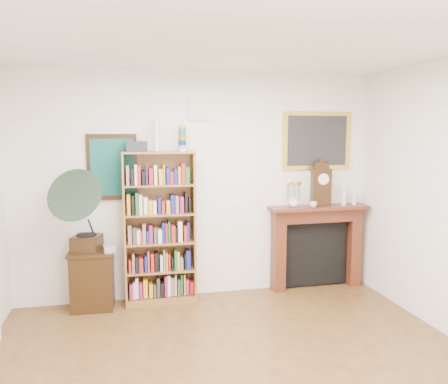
# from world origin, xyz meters

# --- Properties ---
(room) EXTENTS (4.51, 5.01, 2.81)m
(room) POSITION_xyz_m (0.00, 0.00, 1.40)
(room) COLOR #4E3117
(room) RESTS_ON ground
(teal_poster) EXTENTS (0.58, 0.04, 0.78)m
(teal_poster) POSITION_xyz_m (-1.05, 2.48, 1.65)
(teal_poster) COLOR black
(teal_poster) RESTS_ON back_wall
(small_picture) EXTENTS (0.26, 0.04, 0.30)m
(small_picture) POSITION_xyz_m (0.00, 2.48, 2.35)
(small_picture) COLOR white
(small_picture) RESTS_ON back_wall
(gilt_painting) EXTENTS (0.95, 0.04, 0.75)m
(gilt_painting) POSITION_xyz_m (1.55, 2.48, 1.95)
(gilt_painting) COLOR gold
(gilt_painting) RESTS_ON back_wall
(bookshelf) EXTENTS (0.85, 0.32, 2.12)m
(bookshelf) POSITION_xyz_m (-0.52, 2.33, 1.03)
(bookshelf) COLOR brown
(bookshelf) RESTS_ON floor
(side_cabinet) EXTENTS (0.53, 0.40, 0.70)m
(side_cabinet) POSITION_xyz_m (-1.31, 2.29, 0.35)
(side_cabinet) COLOR black
(side_cabinet) RESTS_ON floor
(fireplace) EXTENTS (1.31, 0.32, 1.11)m
(fireplace) POSITION_xyz_m (1.54, 2.40, 0.65)
(fireplace) COLOR #4D1F12
(fireplace) RESTS_ON floor
(gramophone) EXTENTS (0.78, 0.88, 0.97)m
(gramophone) POSITION_xyz_m (-1.36, 2.15, 1.25)
(gramophone) COLOR black
(gramophone) RESTS_ON side_cabinet
(cd_stack) EXTENTS (0.14, 0.14, 0.08)m
(cd_stack) POSITION_xyz_m (-1.11, 2.19, 0.74)
(cd_stack) COLOR #B1B0BD
(cd_stack) RESTS_ON side_cabinet
(mantel_clock) EXTENTS (0.26, 0.17, 0.56)m
(mantel_clock) POSITION_xyz_m (1.59, 2.39, 1.38)
(mantel_clock) COLOR black
(mantel_clock) RESTS_ON fireplace
(flower_vase) EXTENTS (0.14, 0.14, 0.14)m
(flower_vase) POSITION_xyz_m (1.19, 2.35, 1.18)
(flower_vase) COLOR white
(flower_vase) RESTS_ON fireplace
(teacup) EXTENTS (0.12, 0.12, 0.07)m
(teacup) POSITION_xyz_m (1.43, 2.27, 1.14)
(teacup) COLOR silver
(teacup) RESTS_ON fireplace
(bottle_left) EXTENTS (0.07, 0.07, 0.24)m
(bottle_left) POSITION_xyz_m (1.90, 2.36, 1.23)
(bottle_left) COLOR silver
(bottle_left) RESTS_ON fireplace
(bottle_right) EXTENTS (0.06, 0.06, 0.20)m
(bottle_right) POSITION_xyz_m (2.06, 2.36, 1.21)
(bottle_right) COLOR silver
(bottle_right) RESTS_ON fireplace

